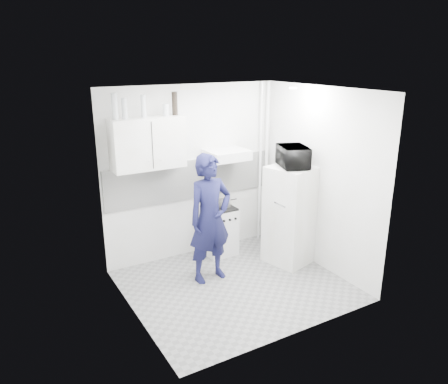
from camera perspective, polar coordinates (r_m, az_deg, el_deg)
floor at (r=6.07m, az=1.47°, el=-12.07°), size 2.80×2.80×0.00m
ceiling at (r=5.29m, az=1.70°, el=13.21°), size 2.80×2.80×0.00m
wall_back at (r=6.59m, az=-4.13°, el=2.58°), size 2.80×0.00×2.80m
wall_left at (r=4.99m, az=-12.27°, el=-2.79°), size 0.00×2.60×2.60m
wall_right at (r=6.36m, az=12.39°, el=1.64°), size 0.00×2.60×2.60m
person at (r=5.88m, az=-1.84°, el=-3.49°), size 0.68×0.48×1.78m
stove at (r=6.83m, az=-0.63°, el=-5.11°), size 0.46×0.46×0.74m
fridge at (r=6.52m, az=8.68°, el=-2.99°), size 0.74×0.74×1.47m
stove_top at (r=6.69m, az=-0.64°, el=-2.09°), size 0.44×0.44×0.03m
saucepan at (r=6.70m, az=0.03°, el=-1.46°), size 0.19×0.19×0.11m
microwave at (r=6.27m, az=9.05°, el=4.59°), size 0.63×0.52×0.30m
bottle_a at (r=5.82m, az=-14.09°, el=10.81°), size 0.08×0.08×0.33m
bottle_b at (r=5.86m, az=-12.88°, el=10.59°), size 0.07×0.07×0.27m
bottle_d at (r=5.94m, az=-10.48°, el=10.97°), size 0.07×0.07×0.30m
canister_b at (r=6.06m, az=-7.60°, el=10.60°), size 0.08×0.08×0.16m
bottle_e at (r=6.11m, az=-6.45°, el=11.42°), size 0.08×0.08×0.32m
upper_cabinet at (r=6.03m, az=-9.95°, el=6.30°), size 1.00×0.35×0.70m
range_hood at (r=6.52m, az=0.36°, el=4.90°), size 0.60×0.50×0.14m
backsplash at (r=6.61m, az=-4.05°, el=1.72°), size 2.74×0.03×0.60m
pipe_a at (r=7.17m, az=5.54°, el=3.78°), size 0.05×0.05×2.60m
pipe_b at (r=7.11m, az=4.75°, el=3.67°), size 0.04×0.04×2.60m
ceiling_spot_fixture at (r=6.03m, az=8.99°, el=13.27°), size 0.10×0.10×0.02m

